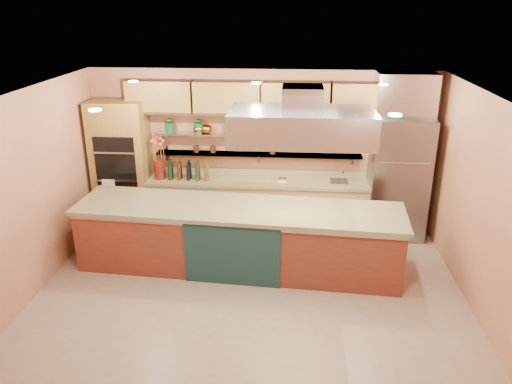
# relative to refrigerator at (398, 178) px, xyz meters

# --- Properties ---
(floor) EXTENTS (6.00, 5.00, 0.02)m
(floor) POSITION_rel_refrigerator_xyz_m (-2.35, -2.14, -1.06)
(floor) COLOR gray
(floor) RESTS_ON ground
(ceiling) EXTENTS (6.00, 5.00, 0.02)m
(ceiling) POSITION_rel_refrigerator_xyz_m (-2.35, -2.14, 1.75)
(ceiling) COLOR black
(ceiling) RESTS_ON wall_back
(wall_back) EXTENTS (6.00, 0.04, 2.80)m
(wall_back) POSITION_rel_refrigerator_xyz_m (-2.35, 0.36, 0.35)
(wall_back) COLOR #B07253
(wall_back) RESTS_ON floor
(wall_front) EXTENTS (6.00, 0.04, 2.80)m
(wall_front) POSITION_rel_refrigerator_xyz_m (-2.35, -4.64, 0.35)
(wall_front) COLOR #B07253
(wall_front) RESTS_ON floor
(wall_left) EXTENTS (0.04, 5.00, 2.80)m
(wall_left) POSITION_rel_refrigerator_xyz_m (-5.35, -2.14, 0.35)
(wall_left) COLOR #B07253
(wall_left) RESTS_ON floor
(wall_right) EXTENTS (0.04, 5.00, 2.80)m
(wall_right) POSITION_rel_refrigerator_xyz_m (0.65, -2.14, 0.35)
(wall_right) COLOR #B07253
(wall_right) RESTS_ON floor
(oven_stack) EXTENTS (0.95, 0.64, 2.30)m
(oven_stack) POSITION_rel_refrigerator_xyz_m (-4.80, 0.04, 0.10)
(oven_stack) COLOR olive
(oven_stack) RESTS_ON floor
(refrigerator) EXTENTS (0.95, 0.72, 2.10)m
(refrigerator) POSITION_rel_refrigerator_xyz_m (0.00, 0.00, 0.00)
(refrigerator) COLOR gray
(refrigerator) RESTS_ON floor
(back_counter) EXTENTS (3.84, 0.64, 0.93)m
(back_counter) POSITION_rel_refrigerator_xyz_m (-2.40, 0.06, -0.58)
(back_counter) COLOR #A17F61
(back_counter) RESTS_ON floor
(wall_shelf_lower) EXTENTS (3.60, 0.26, 0.03)m
(wall_shelf_lower) POSITION_rel_refrigerator_xyz_m (-2.40, 0.23, 0.30)
(wall_shelf_lower) COLOR #B1B3B8
(wall_shelf_lower) RESTS_ON wall_back
(wall_shelf_upper) EXTENTS (3.60, 0.26, 0.03)m
(wall_shelf_upper) POSITION_rel_refrigerator_xyz_m (-2.40, 0.23, 0.65)
(wall_shelf_upper) COLOR #B1B3B8
(wall_shelf_upper) RESTS_ON wall_back
(upper_cabinets) EXTENTS (4.60, 0.36, 0.55)m
(upper_cabinets) POSITION_rel_refrigerator_xyz_m (-2.35, 0.18, 1.30)
(upper_cabinets) COLOR olive
(upper_cabinets) RESTS_ON wall_back
(range_hood) EXTENTS (2.00, 1.00, 0.45)m
(range_hood) POSITION_rel_refrigerator_xyz_m (-1.69, -1.35, 1.20)
(range_hood) COLOR #B1B3B8
(range_hood) RESTS_ON ceiling
(ceiling_downlights) EXTENTS (4.00, 2.80, 0.02)m
(ceiling_downlights) POSITION_rel_refrigerator_xyz_m (-2.35, -1.94, 1.72)
(ceiling_downlights) COLOR #FFE5A5
(ceiling_downlights) RESTS_ON ceiling
(island) EXTENTS (4.88, 1.40, 1.00)m
(island) POSITION_rel_refrigerator_xyz_m (-2.59, -1.35, -0.55)
(island) COLOR maroon
(island) RESTS_ON floor
(flower_vase) EXTENTS (0.25, 0.25, 0.34)m
(flower_vase) POSITION_rel_refrigerator_xyz_m (-4.13, 0.01, 0.05)
(flower_vase) COLOR #5D140E
(flower_vase) RESTS_ON back_counter
(oil_bottle_cluster) EXTENTS (0.80, 0.41, 0.25)m
(oil_bottle_cluster) POSITION_rel_refrigerator_xyz_m (-3.61, 0.01, 0.00)
(oil_bottle_cluster) COLOR black
(oil_bottle_cluster) RESTS_ON back_counter
(kitchen_scale) EXTENTS (0.18, 0.15, 0.09)m
(kitchen_scale) POSITION_rel_refrigerator_xyz_m (-1.97, 0.01, -0.08)
(kitchen_scale) COLOR silver
(kitchen_scale) RESTS_ON back_counter
(bar_faucet) EXTENTS (0.04, 0.04, 0.21)m
(bar_faucet) POSITION_rel_refrigerator_xyz_m (-0.93, 0.11, -0.01)
(bar_faucet) COLOR white
(bar_faucet) RESTS_ON back_counter
(copper_kettle) EXTENTS (0.20, 0.20, 0.16)m
(copper_kettle) POSITION_rel_refrigerator_xyz_m (-3.30, 0.23, 0.74)
(copper_kettle) COLOR #CC642F
(copper_kettle) RESTS_ON wall_shelf_upper
(green_canister) EXTENTS (0.19, 0.19, 0.19)m
(green_canister) POSITION_rel_refrigerator_xyz_m (-2.89, 0.23, 0.76)
(green_canister) COLOR #0F4824
(green_canister) RESTS_ON wall_shelf_upper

